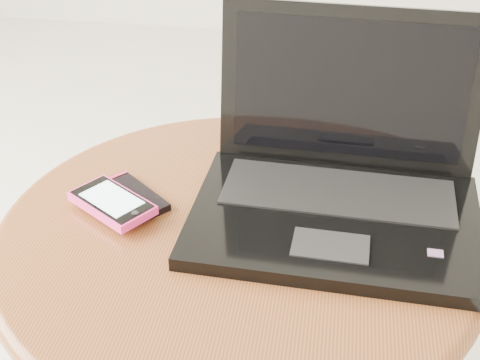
# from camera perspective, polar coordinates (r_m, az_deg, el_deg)

# --- Properties ---
(table) EXTENTS (0.63, 0.63, 0.50)m
(table) POSITION_cam_1_polar(r_m,az_deg,el_deg) (0.93, -0.15, -9.19)
(table) COLOR #4D2B12
(table) RESTS_ON ground
(laptop) EXTENTS (0.37, 0.30, 0.24)m
(laptop) POSITION_cam_1_polar(r_m,az_deg,el_deg) (0.88, 8.39, -0.02)
(laptop) COLOR black
(laptop) RESTS_ON table
(phone_black) EXTENTS (0.12, 0.12, 0.01)m
(phone_black) POSITION_cam_1_polar(r_m,az_deg,el_deg) (0.91, -9.40, -1.44)
(phone_black) COLOR black
(phone_black) RESTS_ON table
(phone_pink) EXTENTS (0.13, 0.11, 0.01)m
(phone_pink) POSITION_cam_1_polar(r_m,az_deg,el_deg) (0.89, -10.80, -1.90)
(phone_pink) COLOR #FD308C
(phone_pink) RESTS_ON phone_black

